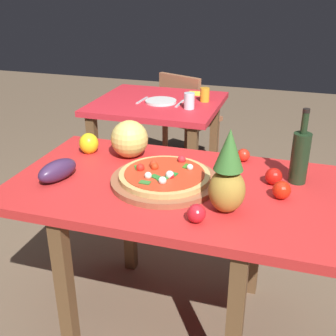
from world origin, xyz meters
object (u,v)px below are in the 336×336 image
eggplant (57,170)px  dinner_plate (161,101)px  pizza (164,175)px  fork_utensil (142,100)px  dining_chair (186,116)px  knife_utensil (180,103)px  pizza_board (165,181)px  tomato_by_bottle (274,176)px  background_table (158,118)px  melon (129,139)px  tomato_beside_pepper (196,213)px  drinking_glass_water (189,101)px  display_table (171,202)px  tomato_near_board (243,155)px  tomato_at_corner (282,190)px  bell_pepper (89,144)px  drinking_glass_juice (205,95)px  napkin_folded (197,94)px  pineapple_left (228,176)px  wine_bottle (300,156)px

eggplant → dinner_plate: 1.31m
pizza → fork_utensil: 1.32m
dining_chair → dinner_plate: size_ratio=3.86×
knife_utensil → pizza_board: bearing=-75.7°
tomato_by_bottle → dinner_plate: (-0.86, 1.07, -0.03)m
background_table → pizza_board: size_ratio=1.90×
pizza_board → melon: (-0.25, 0.23, 0.08)m
pizza_board → tomato_beside_pepper: size_ratio=6.64×
background_table → drinking_glass_water: bearing=-24.4°
pizza_board → dinner_plate: pizza_board is taller
display_table → melon: melon is taller
tomato_near_board → dining_chair: bearing=114.1°
display_table → background_table: (-0.47, 1.22, -0.03)m
tomato_beside_pepper → fork_utensil: bearing=117.3°
pizza_board → drinking_glass_water: (-0.18, 1.11, 0.04)m
fork_utensil → knife_utensil: 0.28m
background_table → eggplant: eggplant is taller
display_table → tomato_near_board: tomato_near_board is taller
display_table → tomato_by_bottle: (0.42, 0.12, 0.13)m
tomato_beside_pepper → knife_utensil: (-0.48, 1.47, -0.03)m
display_table → tomato_at_corner: 0.48m
background_table → melon: (0.19, -1.00, 0.22)m
background_table → tomato_at_corner: tomato_at_corner is taller
bell_pepper → tomato_at_corner: (0.95, -0.21, -0.01)m
pizza → drinking_glass_juice: (-0.12, 1.32, 0.01)m
tomato_by_bottle → bell_pepper: bearing=174.5°
background_table → knife_utensil: (0.17, -0.03, 0.13)m
dining_chair → dinner_plate: dining_chair is taller
background_table → knife_utensil: knife_utensil is taller
dinner_plate → napkin_folded: (0.19, 0.30, -0.01)m
tomato_beside_pepper → dinner_plate: (-0.62, 1.47, -0.03)m
tomato_at_corner → dinner_plate: 1.50m
eggplant → knife_utensil: bearing=82.1°
display_table → tomato_beside_pepper: tomato_beside_pepper is taller
background_table → tomato_at_corner: size_ratio=11.85×
background_table → knife_utensil: size_ratio=4.88×
tomato_at_corner → tomato_beside_pepper: bearing=-136.1°
pizza_board → pineapple_left: 0.36m
dinner_plate → eggplant: bearing=-91.8°
display_table → wine_bottle: (0.51, 0.17, 0.22)m
pizza_board → tomato_by_bottle: 0.46m
dining_chair → dinner_plate: (-0.01, -0.66, 0.30)m
fork_utensil → knife_utensil: same height
display_table → fork_utensil: (-0.58, 1.19, 0.10)m
background_table → tomato_by_bottle: bearing=-51.0°
bell_pepper → tomato_at_corner: 0.98m
dining_chair → drinking_glass_water: (0.21, -0.75, 0.35)m
pineapple_left → eggplant: 0.75m
background_table → bell_pepper: (-0.02, -1.01, 0.17)m
dinner_plate → dining_chair: bearing=88.7°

